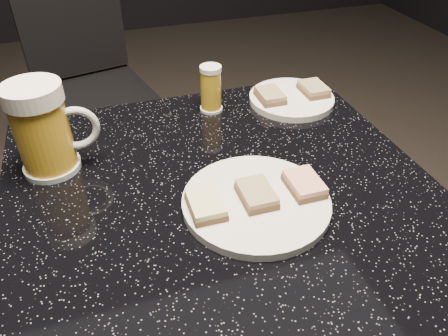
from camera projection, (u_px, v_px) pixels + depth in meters
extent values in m
cylinder|color=silver|center=(256.00, 202.00, 0.68)|extent=(0.23, 0.23, 0.01)
cylinder|color=white|center=(291.00, 99.00, 0.95)|extent=(0.18, 0.18, 0.01)
cylinder|color=black|center=(224.00, 328.00, 0.93)|extent=(0.10, 0.10, 0.69)
cube|color=black|center=(224.00, 200.00, 0.72)|extent=(0.70, 0.70, 0.03)
cylinder|color=silver|center=(53.00, 166.00, 0.76)|extent=(0.10, 0.10, 0.01)
cylinder|color=gold|center=(43.00, 134.00, 0.72)|extent=(0.09, 0.09, 0.12)
cylinder|color=white|center=(31.00, 93.00, 0.67)|extent=(0.09, 0.09, 0.03)
torus|color=silver|center=(76.00, 128.00, 0.72)|extent=(0.08, 0.01, 0.08)
cylinder|color=white|center=(211.00, 108.00, 0.92)|extent=(0.05, 0.05, 0.01)
cylinder|color=gold|center=(211.00, 90.00, 0.90)|extent=(0.04, 0.04, 0.08)
cylinder|color=white|center=(211.00, 69.00, 0.87)|extent=(0.04, 0.04, 0.01)
cube|color=black|center=(97.00, 97.00, 1.61)|extent=(0.45, 0.45, 0.04)
cylinder|color=black|center=(79.00, 184.00, 1.58)|extent=(0.03, 0.03, 0.43)
cylinder|color=black|center=(160.00, 158.00, 1.71)|extent=(0.03, 0.03, 0.43)
cylinder|color=black|center=(57.00, 142.00, 1.79)|extent=(0.03, 0.03, 0.43)
cylinder|color=black|center=(130.00, 122.00, 1.92)|extent=(0.03, 0.03, 0.43)
cube|color=black|center=(72.00, 24.00, 1.60)|extent=(0.37, 0.11, 0.37)
cube|color=#4C3521|center=(206.00, 207.00, 0.65)|extent=(0.05, 0.07, 0.01)
cube|color=#D1D184|center=(206.00, 202.00, 0.65)|extent=(0.05, 0.07, 0.01)
cube|color=#4C3521|center=(256.00, 196.00, 0.67)|extent=(0.05, 0.07, 0.01)
cube|color=#8C7251|center=(257.00, 192.00, 0.67)|extent=(0.05, 0.07, 0.01)
cube|color=#4C3521|center=(304.00, 186.00, 0.69)|extent=(0.05, 0.07, 0.01)
cube|color=tan|center=(305.00, 181.00, 0.69)|extent=(0.05, 0.07, 0.01)
cube|color=#4C3521|center=(270.00, 97.00, 0.93)|extent=(0.05, 0.07, 0.01)
cube|color=#8C7251|center=(270.00, 93.00, 0.92)|extent=(0.05, 0.07, 0.01)
cube|color=#4C3521|center=(313.00, 91.00, 0.96)|extent=(0.05, 0.07, 0.01)
cube|color=#8C7251|center=(314.00, 87.00, 0.95)|extent=(0.05, 0.07, 0.01)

